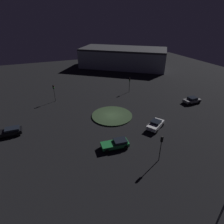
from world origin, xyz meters
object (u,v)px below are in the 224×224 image
at_px(car_grey, 192,100).
at_px(traffic_light_southwest, 130,82).
at_px(traffic_light_southeast, 54,90).
at_px(traffic_light_north, 161,144).
at_px(store_building, 123,58).
at_px(car_green, 116,144).
at_px(car_white, 155,124).
at_px(car_black, 9,132).

distance_m(car_grey, traffic_light_southwest, 16.61).
distance_m(traffic_light_southeast, traffic_light_north, 30.00).
bearing_deg(store_building, car_green, 100.62).
bearing_deg(car_white, store_building, -139.70).
bearing_deg(car_green, store_building, -111.09).
distance_m(car_black, car_grey, 40.46).
bearing_deg(car_grey, store_building, -88.75).
relative_size(car_black, traffic_light_southwest, 1.14).
bearing_deg(traffic_light_southeast, car_white, -0.47).
xyz_separation_m(traffic_light_north, store_building, (-18.33, -52.86, 0.68)).
bearing_deg(store_building, traffic_light_southwest, 105.32).
xyz_separation_m(car_black, car_white, (-25.73, 7.60, 0.05)).
bearing_deg(traffic_light_southeast, car_grey, 26.71).
xyz_separation_m(car_green, traffic_light_north, (-4.79, 5.12, 2.33)).
xyz_separation_m(car_green, traffic_light_southeast, (7.08, -22.43, 2.26)).
distance_m(car_green, store_building, 53.13).
distance_m(car_white, traffic_light_southwest, 19.08).
xyz_separation_m(car_white, store_building, (-13.86, -45.10, 2.96)).
bearing_deg(car_grey, car_green, 20.72).
bearing_deg(car_white, car_black, -49.07).
relative_size(car_green, traffic_light_southeast, 1.09).
bearing_deg(car_black, traffic_light_southeast, -127.50).
distance_m(car_white, traffic_light_southeast, 25.76).
height_order(car_black, traffic_light_southwest, traffic_light_southwest).
bearing_deg(traffic_light_southwest, car_green, 9.36).
height_order(car_grey, traffic_light_southeast, traffic_light_southeast).
xyz_separation_m(car_green, car_white, (-9.26, -2.64, 0.05)).
distance_m(car_green, traffic_light_southwest, 24.95).
relative_size(car_black, car_green, 1.00).
distance_m(car_white, traffic_light_north, 9.24).
bearing_deg(car_white, car_green, -16.68).
height_order(car_green, store_building, store_building).
height_order(car_green, traffic_light_southwest, traffic_light_southwest).
height_order(car_black, car_white, car_white).
distance_m(traffic_light_southeast, traffic_light_southwest, 20.00).
xyz_separation_m(traffic_light_southeast, store_building, (-30.20, -25.31, 0.75)).
bearing_deg(traffic_light_north, car_grey, -59.10).
bearing_deg(traffic_light_north, store_building, -24.72).
relative_size(car_white, traffic_light_southeast, 1.07).
height_order(car_grey, car_green, car_grey).
bearing_deg(traffic_light_southwest, car_black, -28.86).
relative_size(car_black, traffic_light_southeast, 1.09).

